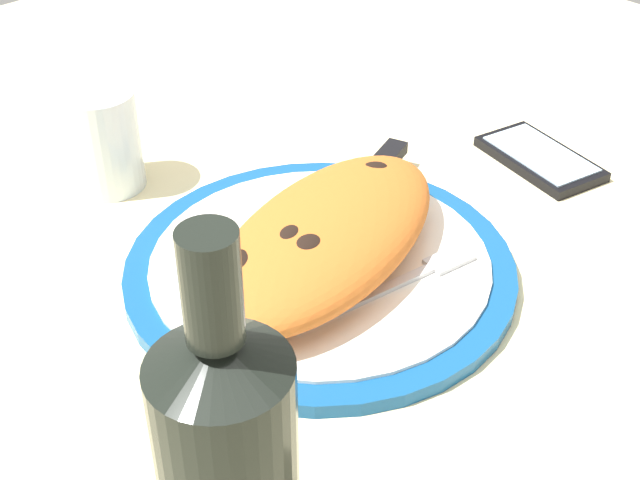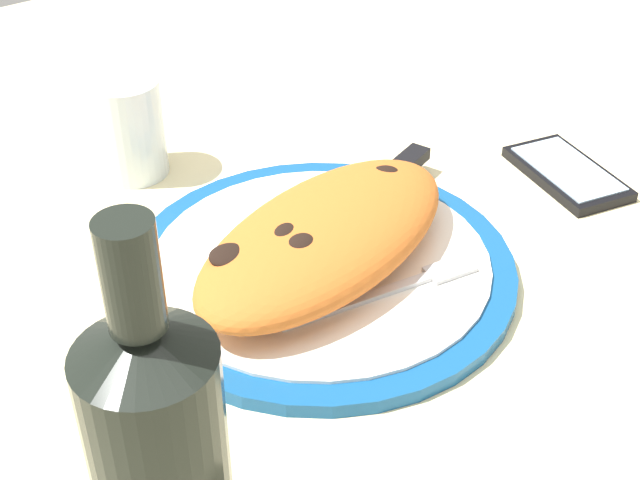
{
  "view_description": "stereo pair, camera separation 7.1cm",
  "coord_description": "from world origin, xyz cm",
  "px_view_note": "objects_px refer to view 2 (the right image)",
  "views": [
    {
      "loc": [
        -40.02,
        -41.73,
        45.08
      ],
      "look_at": [
        0.0,
        0.0,
        3.52
      ],
      "focal_mm": 49.39,
      "sensor_mm": 36.0,
      "label": 1
    },
    {
      "loc": [
        -34.59,
        -46.33,
        45.08
      ],
      "look_at": [
        0.0,
        0.0,
        3.52
      ],
      "focal_mm": 49.39,
      "sensor_mm": 36.0,
      "label": 2
    }
  ],
  "objects_px": {
    "plate": "(320,267)",
    "water_glass": "(129,133)",
    "knife": "(377,190)",
    "smartphone": "(567,173)",
    "fork": "(398,287)",
    "calzone": "(322,239)",
    "wine_bottle": "(160,460)"
  },
  "relations": [
    {
      "from": "fork",
      "to": "smartphone",
      "type": "xyz_separation_m",
      "value": [
        0.26,
        0.05,
        -0.01
      ]
    },
    {
      "from": "plate",
      "to": "wine_bottle",
      "type": "height_order",
      "value": "wine_bottle"
    },
    {
      "from": "calzone",
      "to": "knife",
      "type": "xyz_separation_m",
      "value": [
        0.11,
        0.06,
        -0.02
      ]
    },
    {
      "from": "fork",
      "to": "knife",
      "type": "height_order",
      "value": "knife"
    },
    {
      "from": "fork",
      "to": "plate",
      "type": "bearing_deg",
      "value": 111.03
    },
    {
      "from": "wine_bottle",
      "to": "water_glass",
      "type": "bearing_deg",
      "value": 66.12
    },
    {
      "from": "wine_bottle",
      "to": "plate",
      "type": "bearing_deg",
      "value": 37.21
    },
    {
      "from": "plate",
      "to": "calzone",
      "type": "relative_size",
      "value": 1.09
    },
    {
      "from": "knife",
      "to": "smartphone",
      "type": "height_order",
      "value": "knife"
    },
    {
      "from": "fork",
      "to": "knife",
      "type": "relative_size",
      "value": 0.74
    },
    {
      "from": "calzone",
      "to": "knife",
      "type": "relative_size",
      "value": 1.26
    },
    {
      "from": "calzone",
      "to": "knife",
      "type": "bearing_deg",
      "value": 27.99
    },
    {
      "from": "calzone",
      "to": "wine_bottle",
      "type": "height_order",
      "value": "wine_bottle"
    },
    {
      "from": "plate",
      "to": "smartphone",
      "type": "bearing_deg",
      "value": -4.3
    },
    {
      "from": "calzone",
      "to": "smartphone",
      "type": "bearing_deg",
      "value": -2.81
    },
    {
      "from": "plate",
      "to": "water_glass",
      "type": "height_order",
      "value": "water_glass"
    },
    {
      "from": "calzone",
      "to": "fork",
      "type": "height_order",
      "value": "calzone"
    },
    {
      "from": "knife",
      "to": "wine_bottle",
      "type": "relative_size",
      "value": 0.95
    },
    {
      "from": "smartphone",
      "to": "plate",
      "type": "bearing_deg",
      "value": 175.7
    },
    {
      "from": "calzone",
      "to": "smartphone",
      "type": "distance_m",
      "value": 0.29
    },
    {
      "from": "fork",
      "to": "water_glass",
      "type": "xyz_separation_m",
      "value": [
        -0.07,
        0.31,
        0.03
      ]
    },
    {
      "from": "calzone",
      "to": "smartphone",
      "type": "relative_size",
      "value": 2.17
    },
    {
      "from": "fork",
      "to": "knife",
      "type": "distance_m",
      "value": 0.14
    },
    {
      "from": "knife",
      "to": "water_glass",
      "type": "height_order",
      "value": "water_glass"
    },
    {
      "from": "plate",
      "to": "water_glass",
      "type": "xyz_separation_m",
      "value": [
        -0.05,
        0.24,
        0.04
      ]
    },
    {
      "from": "calzone",
      "to": "knife",
      "type": "distance_m",
      "value": 0.12
    },
    {
      "from": "calzone",
      "to": "fork",
      "type": "relative_size",
      "value": 1.72
    },
    {
      "from": "smartphone",
      "to": "water_glass",
      "type": "bearing_deg",
      "value": 141.63
    },
    {
      "from": "knife",
      "to": "calzone",
      "type": "bearing_deg",
      "value": -152.01
    },
    {
      "from": "fork",
      "to": "smartphone",
      "type": "height_order",
      "value": "fork"
    },
    {
      "from": "calzone",
      "to": "wine_bottle",
      "type": "distance_m",
      "value": 0.29
    },
    {
      "from": "calzone",
      "to": "fork",
      "type": "bearing_deg",
      "value": -63.74
    }
  ]
}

